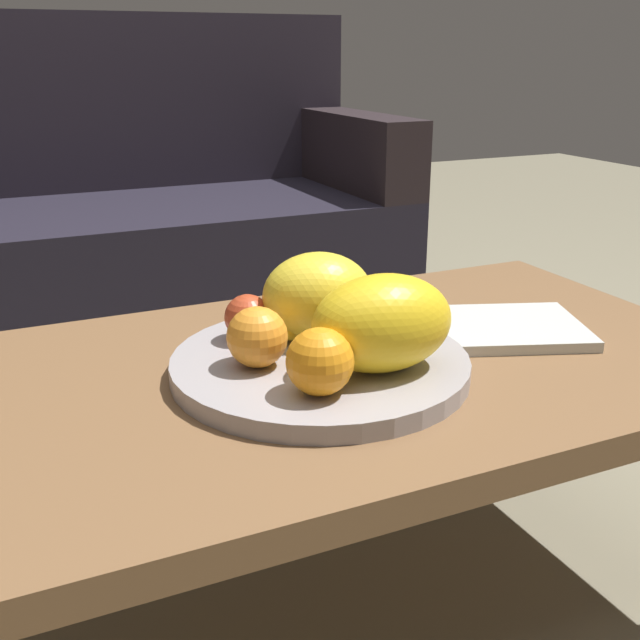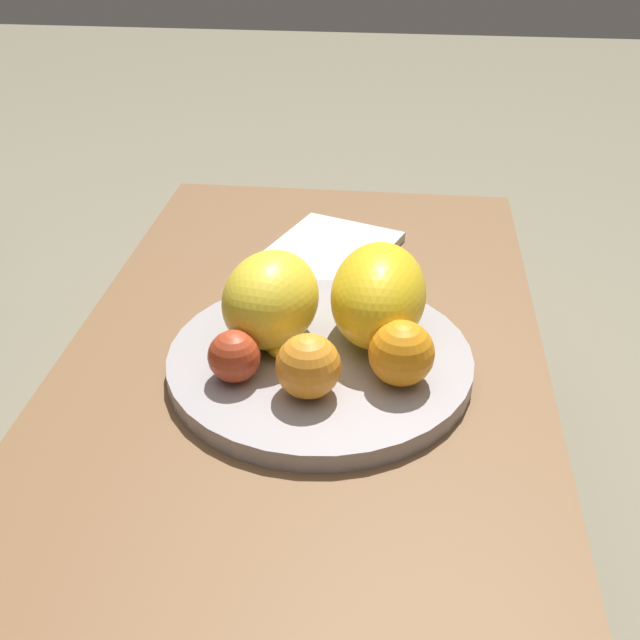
# 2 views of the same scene
# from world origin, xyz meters

# --- Properties ---
(ground_plane) EXTENTS (8.00, 8.00, 0.00)m
(ground_plane) POSITION_xyz_m (0.00, 0.00, 0.00)
(ground_plane) COLOR #77705A
(coffee_table) EXTENTS (1.24, 0.64, 0.40)m
(coffee_table) POSITION_xyz_m (0.00, 0.00, 0.36)
(coffee_table) COLOR brown
(coffee_table) RESTS_ON ground_plane
(couch) EXTENTS (1.70, 0.70, 0.90)m
(couch) POSITION_xyz_m (-0.07, 1.30, 0.30)
(couch) COLOR black
(couch) RESTS_ON ground_plane
(fruit_bowl) EXTENTS (0.39, 0.39, 0.03)m
(fruit_bowl) POSITION_xyz_m (0.02, -0.03, 0.41)
(fruit_bowl) COLOR #9A9597
(fruit_bowl) RESTS_ON coffee_table
(melon_large_front) EXTENTS (0.17, 0.15, 0.12)m
(melon_large_front) POSITION_xyz_m (0.05, 0.04, 0.48)
(melon_large_front) COLOR yellow
(melon_large_front) RESTS_ON fruit_bowl
(melon_smaller_beside) EXTENTS (0.19, 0.13, 0.12)m
(melon_smaller_beside) POSITION_xyz_m (0.07, -0.10, 0.48)
(melon_smaller_beside) COLOR yellow
(melon_smaller_beside) RESTS_ON fruit_bowl
(orange_front) EXTENTS (0.08, 0.08, 0.08)m
(orange_front) POSITION_xyz_m (-0.03, -0.13, 0.46)
(orange_front) COLOR orange
(orange_front) RESTS_ON fruit_bowl
(orange_left) EXTENTS (0.08, 0.08, 0.08)m
(orange_left) POSITION_xyz_m (-0.06, -0.02, 0.46)
(orange_left) COLOR orange
(orange_left) RESTS_ON fruit_bowl
(apple_front) EXTENTS (0.06, 0.06, 0.06)m
(apple_front) POSITION_xyz_m (-0.05, 0.07, 0.45)
(apple_front) COLOR #B23D20
(apple_front) RESTS_ON fruit_bowl
(banana_bunch) EXTENTS (0.17, 0.11, 0.06)m
(banana_bunch) POSITION_xyz_m (0.05, 0.05, 0.45)
(banana_bunch) COLOR yellow
(banana_bunch) RESTS_ON fruit_bowl
(magazine) EXTENTS (0.30, 0.26, 0.02)m
(magazine) POSITION_xyz_m (0.32, 0.00, 0.41)
(magazine) COLOR beige
(magazine) RESTS_ON coffee_table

